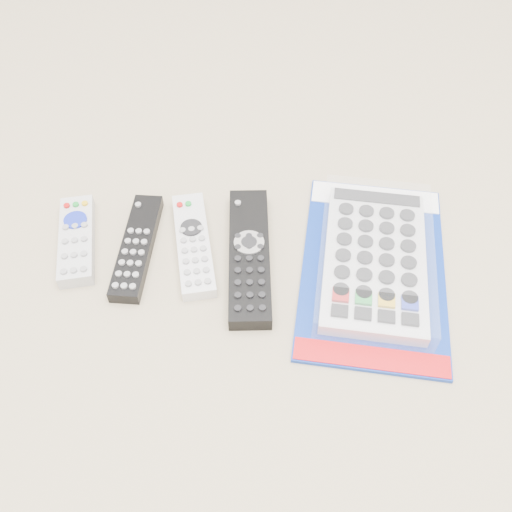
{
  "coord_description": "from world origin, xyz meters",
  "views": [
    {
      "loc": [
        0.0,
        -0.46,
        0.61
      ],
      "look_at": [
        0.02,
        0.02,
        0.01
      ],
      "focal_mm": 40.0,
      "sensor_mm": 36.0,
      "label": 1
    }
  ],
  "objects_px": {
    "remote_slim_black": "(137,247)",
    "jumbo_remote_packaged": "(375,258)",
    "remote_silver_dvd": "(193,244)",
    "remote_small_grey": "(77,240)",
    "remote_large_black": "(249,255)"
  },
  "relations": [
    {
      "from": "remote_silver_dvd",
      "to": "remote_small_grey",
      "type": "bearing_deg",
      "value": 168.11
    },
    {
      "from": "remote_small_grey",
      "to": "remote_slim_black",
      "type": "bearing_deg",
      "value": -17.93
    },
    {
      "from": "remote_slim_black",
      "to": "jumbo_remote_packaged",
      "type": "height_order",
      "value": "jumbo_remote_packaged"
    },
    {
      "from": "remote_silver_dvd",
      "to": "remote_large_black",
      "type": "distance_m",
      "value": 0.08
    },
    {
      "from": "remote_small_grey",
      "to": "remote_silver_dvd",
      "type": "xyz_separation_m",
      "value": [
        0.16,
        -0.01,
        -0.0
      ]
    },
    {
      "from": "remote_slim_black",
      "to": "jumbo_remote_packaged",
      "type": "distance_m",
      "value": 0.33
    },
    {
      "from": "remote_silver_dvd",
      "to": "jumbo_remote_packaged",
      "type": "height_order",
      "value": "jumbo_remote_packaged"
    },
    {
      "from": "jumbo_remote_packaged",
      "to": "remote_small_grey",
      "type": "bearing_deg",
      "value": -177.17
    },
    {
      "from": "remote_silver_dvd",
      "to": "remote_large_black",
      "type": "xyz_separation_m",
      "value": [
        0.08,
        -0.02,
        0.0
      ]
    },
    {
      "from": "remote_large_black",
      "to": "jumbo_remote_packaged",
      "type": "xyz_separation_m",
      "value": [
        0.17,
        -0.02,
        0.01
      ]
    },
    {
      "from": "remote_small_grey",
      "to": "remote_slim_black",
      "type": "relative_size",
      "value": 0.85
    },
    {
      "from": "remote_small_grey",
      "to": "jumbo_remote_packaged",
      "type": "relative_size",
      "value": 0.46
    },
    {
      "from": "remote_silver_dvd",
      "to": "jumbo_remote_packaged",
      "type": "bearing_deg",
      "value": -16.81
    },
    {
      "from": "remote_large_black",
      "to": "remote_small_grey",
      "type": "bearing_deg",
      "value": 172.07
    },
    {
      "from": "remote_silver_dvd",
      "to": "jumbo_remote_packaged",
      "type": "xyz_separation_m",
      "value": [
        0.24,
        -0.04,
        0.01
      ]
    }
  ]
}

